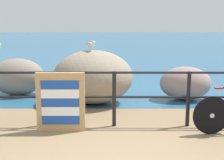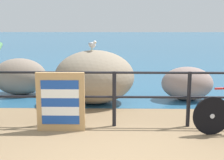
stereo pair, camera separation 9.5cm
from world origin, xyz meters
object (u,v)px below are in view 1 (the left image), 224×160
seagull (91,44)px  folded_deckchair_stack (61,102)px  breakwater_boulder_right (186,83)px  breakwater_boulder_left (18,77)px  breakwater_boulder_main (94,77)px

seagull → folded_deckchair_stack: bearing=-47.3°
breakwater_boulder_right → seagull: size_ratio=4.06×
breakwater_boulder_left → seagull: size_ratio=4.56×
breakwater_boulder_main → seagull: bearing=-121.7°
breakwater_boulder_left → breakwater_boulder_right: breakwater_boulder_left is taller
folded_deckchair_stack → breakwater_boulder_right: bearing=40.1°
folded_deckchair_stack → breakwater_boulder_main: (0.44, 1.96, 0.11)m
breakwater_boulder_main → breakwater_boulder_left: breakwater_boulder_main is taller
breakwater_boulder_right → seagull: 2.56m
breakwater_boulder_main → seagull: seagull is taller
folded_deckchair_stack → breakwater_boulder_right: folded_deckchair_stack is taller
folded_deckchair_stack → breakwater_boulder_main: bearing=77.2°
folded_deckchair_stack → breakwater_boulder_right: 3.58m
folded_deckchair_stack → breakwater_boulder_left: 3.27m
breakwater_boulder_right → seagull: bearing=-170.0°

